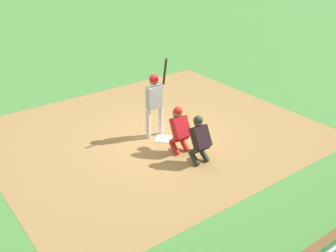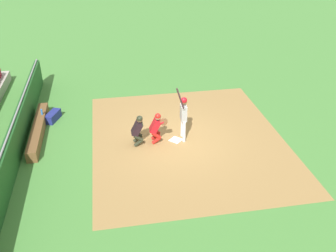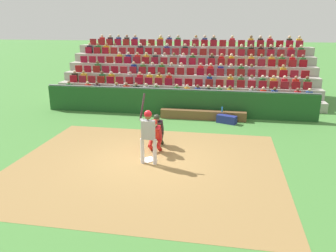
# 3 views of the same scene
# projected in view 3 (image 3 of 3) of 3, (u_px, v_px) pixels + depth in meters

# --- Properties ---
(ground_plane) EXTENTS (160.00, 160.00, 0.00)m
(ground_plane) POSITION_uv_depth(u_px,v_px,m) (149.00, 160.00, 11.68)
(ground_plane) COLOR #468239
(infield_dirt_patch) EXTENTS (8.93, 7.69, 0.01)m
(infield_dirt_patch) POSITION_uv_depth(u_px,v_px,m) (145.00, 166.00, 11.20)
(infield_dirt_patch) COLOR olive
(infield_dirt_patch) RESTS_ON ground_plane
(home_plate_marker) EXTENTS (0.62, 0.62, 0.02)m
(home_plate_marker) POSITION_uv_depth(u_px,v_px,m) (149.00, 159.00, 11.67)
(home_plate_marker) COLOR white
(home_plate_marker) RESTS_ON infield_dirt_patch
(batter_at_plate) EXTENTS (0.59, 0.49, 2.35)m
(batter_at_plate) POSITION_uv_depth(u_px,v_px,m) (148.00, 131.00, 11.04)
(batter_at_plate) COLOR silver
(batter_at_plate) RESTS_ON ground_plane
(catcher_crouching) EXTENTS (0.48, 0.71, 1.28)m
(catcher_crouching) POSITION_uv_depth(u_px,v_px,m) (155.00, 134.00, 12.19)
(catcher_crouching) COLOR red
(catcher_crouching) RESTS_ON ground_plane
(home_plate_umpire) EXTENTS (0.46, 0.47, 1.28)m
(home_plate_umpire) POSITION_uv_depth(u_px,v_px,m) (157.00, 128.00, 12.90)
(home_plate_umpire) COLOR #282C1D
(home_plate_umpire) RESTS_ON ground_plane
(dugout_wall) EXTENTS (13.84, 0.24, 1.39)m
(dugout_wall) POSITION_uv_depth(u_px,v_px,m) (176.00, 102.00, 17.19)
(dugout_wall) COLOR #1C4E1F
(dugout_wall) RESTS_ON ground_plane
(dugout_bench) EXTENTS (4.18, 0.40, 0.44)m
(dugout_bench) POSITION_uv_depth(u_px,v_px,m) (203.00, 115.00, 16.56)
(dugout_bench) COLOR brown
(dugout_bench) RESTS_ON ground_plane
(water_bottle_on_bench) EXTENTS (0.07, 0.07, 0.25)m
(water_bottle_on_bench) POSITION_uv_depth(u_px,v_px,m) (222.00, 109.00, 16.22)
(water_bottle_on_bench) COLOR blue
(water_bottle_on_bench) RESTS_ON dugout_bench
(equipment_duffel_bag) EXTENTS (0.99, 0.68, 0.38)m
(equipment_duffel_bag) POSITION_uv_depth(u_px,v_px,m) (227.00, 119.00, 15.91)
(equipment_duffel_bag) COLOR navy
(equipment_duffel_bag) RESTS_ON ground_plane
(bleacher_stand) EXTENTS (15.56, 5.27, 3.79)m
(bleacher_stand) POSITION_uv_depth(u_px,v_px,m) (188.00, 78.00, 21.75)
(bleacher_stand) COLOR #A6A094
(bleacher_stand) RESTS_ON ground_plane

